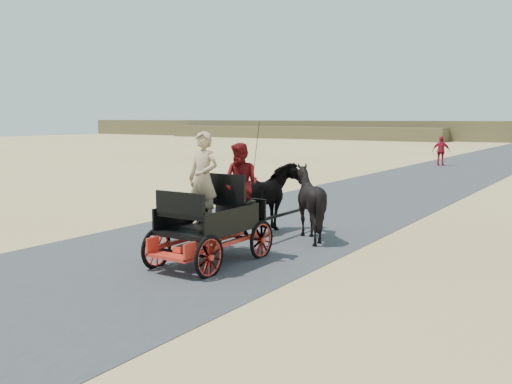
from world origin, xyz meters
The scene contains 9 objects.
ground centered at (0.00, 0.00, 0.00)m, with size 140.00×140.00×0.00m, color tan.
road centered at (0.00, 0.00, 0.01)m, with size 6.00×140.00×0.01m, color #38383A.
ridge_near centered at (-30.00, 58.00, 0.80)m, with size 40.00×4.00×1.60m, color brown.
carriage centered at (1.03, -1.13, 0.36)m, with size 1.30×2.40×0.72m, color black, non-canonical shape.
horse_left centered at (0.48, 1.87, 0.85)m, with size 0.91×2.01×1.70m, color black.
horse_right centered at (1.58, 1.87, 0.85)m, with size 1.37×1.54×1.70m, color black.
driver_man centered at (0.83, -1.08, 1.62)m, with size 0.66×0.43×1.80m, color tan.
passenger_woman centered at (1.33, -0.53, 1.51)m, with size 0.77×0.60×1.58m, color #660C0F.
pedestrian centered at (-1.43, 24.00, 0.86)m, with size 1.01×0.42×1.73m, color #AF1428.
Camera 1 is at (7.64, -9.67, 2.78)m, focal length 40.00 mm.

